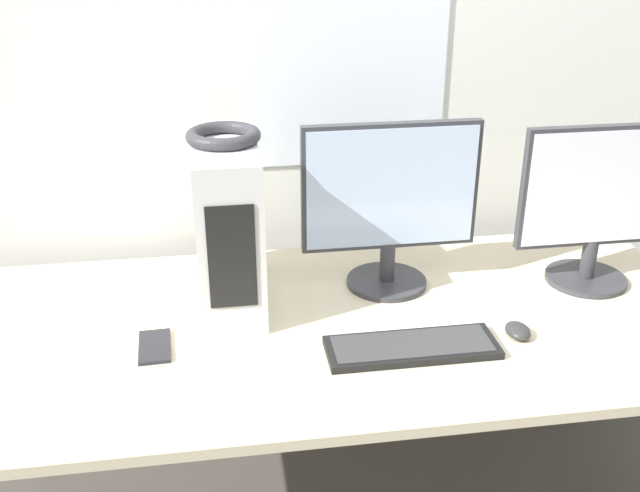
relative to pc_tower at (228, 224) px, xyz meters
The scene contains 9 objects.
wall_back 0.64m from the pc_tower, 56.70° to the left, with size 8.00×0.07×2.70m.
desk 0.43m from the pc_tower, 30.78° to the right, with size 2.06×0.94×0.75m.
pc_tower is the anchor object (origin of this frame).
headphones 0.25m from the pc_tower, 90.00° to the left, with size 0.19×0.19×0.03m.
monitor_main 0.45m from the pc_tower, ahead, with size 0.50×0.23×0.49m.
monitor_right_near 1.05m from the pc_tower, ahead, with size 0.47×0.23×0.48m.
keyboard 0.60m from the pc_tower, 38.48° to the right, with size 0.43×0.15×0.02m.
mouse 0.82m from the pc_tower, 23.66° to the right, with size 0.06×0.09×0.03m.
cell_phone 0.39m from the pc_tower, 131.47° to the right, with size 0.09×0.16×0.01m.
Camera 1 is at (-0.32, -1.24, 1.78)m, focal length 42.00 mm.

